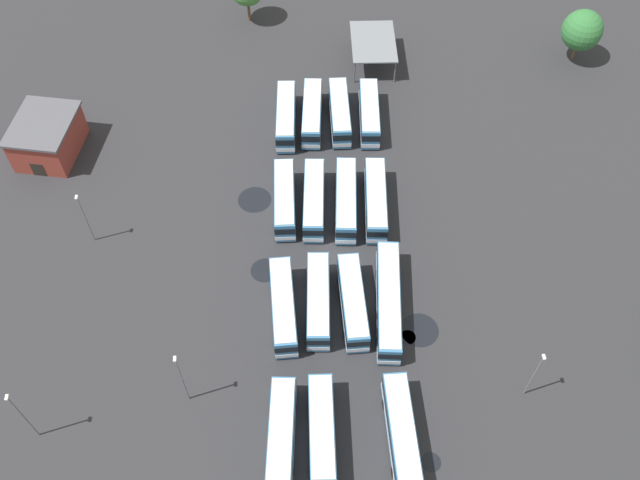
{
  "coord_description": "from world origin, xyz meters",
  "views": [
    {
      "loc": [
        -48.08,
        4.69,
        69.01
      ],
      "look_at": [
        1.51,
        1.43,
        1.55
      ],
      "focal_mm": 39.26,
      "sensor_mm": 36.0,
      "label": 1
    }
  ],
  "objects_px": {
    "bus_row0_slot3": "(282,434)",
    "bus_row2_slot3": "(285,199)",
    "bus_row3_slot2": "(312,113)",
    "lamp_post_near_entrance": "(22,415)",
    "bus_row2_slot0": "(376,200)",
    "bus_row0_slot0": "(401,432)",
    "bus_row0_slot2": "(322,431)",
    "tree_west_edge": "(582,30)",
    "bus_row1_slot0": "(388,301)",
    "bus_row1_slot1": "(353,302)",
    "lamp_post_mid_lot": "(534,374)",
    "bus_row1_slot3": "(283,306)",
    "maintenance_shelter": "(373,42)",
    "bus_row1_slot2": "(318,300)",
    "bus_row3_slot1": "(340,112)",
    "bus_row3_slot3": "(286,116)",
    "bus_row2_slot2": "(314,200)",
    "lamp_post_by_building": "(85,217)",
    "bus_row3_slot0": "(369,113)",
    "bus_row2_slot1": "(346,200)",
    "depot_building": "(47,137)",
    "lamp_post_far_corner": "(182,378)"
  },
  "relations": [
    {
      "from": "bus_row0_slot3",
      "to": "bus_row2_slot3",
      "type": "height_order",
      "value": "same"
    },
    {
      "from": "bus_row3_slot2",
      "to": "lamp_post_near_entrance",
      "type": "relative_size",
      "value": 1.2
    },
    {
      "from": "bus_row2_slot0",
      "to": "bus_row0_slot0",
      "type": "bearing_deg",
      "value": 178.4
    },
    {
      "from": "bus_row0_slot2",
      "to": "tree_west_edge",
      "type": "relative_size",
      "value": 1.36
    },
    {
      "from": "bus_row1_slot0",
      "to": "bus_row1_slot1",
      "type": "xyz_separation_m",
      "value": [
        0.21,
        3.99,
        -0.0
      ]
    },
    {
      "from": "lamp_post_mid_lot",
      "to": "bus_row2_slot3",
      "type": "bearing_deg",
      "value": 42.25
    },
    {
      "from": "bus_row1_slot3",
      "to": "maintenance_shelter",
      "type": "distance_m",
      "value": 45.69
    },
    {
      "from": "bus_row0_slot0",
      "to": "bus_row2_slot0",
      "type": "height_order",
      "value": "same"
    },
    {
      "from": "bus_row1_slot2",
      "to": "bus_row3_slot1",
      "type": "bearing_deg",
      "value": -9.25
    },
    {
      "from": "bus_row2_slot0",
      "to": "bus_row3_slot3",
      "type": "xyz_separation_m",
      "value": [
        15.65,
        10.61,
        -0.0
      ]
    },
    {
      "from": "bus_row1_slot1",
      "to": "tree_west_edge",
      "type": "relative_size",
      "value": 1.38
    },
    {
      "from": "bus_row1_slot3",
      "to": "lamp_post_mid_lot",
      "type": "distance_m",
      "value": 27.48
    },
    {
      "from": "bus_row2_slot2",
      "to": "bus_row3_slot2",
      "type": "height_order",
      "value": "same"
    },
    {
      "from": "bus_row3_slot2",
      "to": "lamp_post_mid_lot",
      "type": "relative_size",
      "value": 1.32
    },
    {
      "from": "lamp_post_by_building",
      "to": "bus_row1_slot3",
      "type": "bearing_deg",
      "value": -118.07
    },
    {
      "from": "bus_row3_slot0",
      "to": "bus_row2_slot2",
      "type": "bearing_deg",
      "value": 150.23
    },
    {
      "from": "bus_row0_slot2",
      "to": "bus_row2_slot1",
      "type": "height_order",
      "value": "same"
    },
    {
      "from": "bus_row1_slot3",
      "to": "bus_row2_slot0",
      "type": "bearing_deg",
      "value": -39.36
    },
    {
      "from": "bus_row2_slot1",
      "to": "depot_building",
      "type": "xyz_separation_m",
      "value": [
        12.76,
        38.63,
        0.78
      ]
    },
    {
      "from": "bus_row1_slot3",
      "to": "depot_building",
      "type": "distance_m",
      "value": 41.02
    },
    {
      "from": "bus_row3_slot1",
      "to": "bus_row2_slot1",
      "type": "bearing_deg",
      "value": 178.1
    },
    {
      "from": "lamp_post_mid_lot",
      "to": "bus_row0_slot0",
      "type": "bearing_deg",
      "value": 106.38
    },
    {
      "from": "bus_row0_slot0",
      "to": "bus_row3_slot0",
      "type": "xyz_separation_m",
      "value": [
        45.38,
        -1.71,
        -0.0
      ]
    },
    {
      "from": "bus_row1_slot0",
      "to": "bus_row3_slot3",
      "type": "bearing_deg",
      "value": 18.82
    },
    {
      "from": "bus_row0_slot3",
      "to": "bus_row1_slot2",
      "type": "xyz_separation_m",
      "value": [
        15.16,
        -4.62,
        0.0
      ]
    },
    {
      "from": "bus_row1_slot1",
      "to": "bus_row1_slot3",
      "type": "distance_m",
      "value": 7.8
    },
    {
      "from": "bus_row1_slot3",
      "to": "bus_row3_slot2",
      "type": "xyz_separation_m",
      "value": [
        30.65,
        -5.03,
        -0.0
      ]
    },
    {
      "from": "bus_row0_slot0",
      "to": "bus_row3_slot2",
      "type": "relative_size",
      "value": 1.03
    },
    {
      "from": "lamp_post_far_corner",
      "to": "lamp_post_near_entrance",
      "type": "height_order",
      "value": "lamp_post_near_entrance"
    },
    {
      "from": "bus_row0_slot0",
      "to": "bus_row1_slot2",
      "type": "height_order",
      "value": "same"
    },
    {
      "from": "bus_row2_slot1",
      "to": "bus_row0_slot0",
      "type": "bearing_deg",
      "value": -174.55
    },
    {
      "from": "bus_row3_slot2",
      "to": "lamp_post_far_corner",
      "type": "relative_size",
      "value": 1.21
    },
    {
      "from": "bus_row1_slot0",
      "to": "lamp_post_near_entrance",
      "type": "height_order",
      "value": "lamp_post_near_entrance"
    },
    {
      "from": "bus_row0_slot0",
      "to": "bus_row1_slot2",
      "type": "bearing_deg",
      "value": 24.72
    },
    {
      "from": "bus_row0_slot3",
      "to": "bus_row2_slot1",
      "type": "distance_m",
      "value": 30.85
    },
    {
      "from": "bus_row3_slot0",
      "to": "bus_row1_slot3",
      "type": "bearing_deg",
      "value": 156.83
    },
    {
      "from": "maintenance_shelter",
      "to": "lamp_post_near_entrance",
      "type": "bearing_deg",
      "value": 144.14
    },
    {
      "from": "lamp_post_by_building",
      "to": "bus_row0_slot3",
      "type": "bearing_deg",
      "value": -140.44
    },
    {
      "from": "bus_row0_slot2",
      "to": "bus_row3_slot2",
      "type": "distance_m",
      "value": 45.32
    },
    {
      "from": "bus_row0_slot3",
      "to": "bus_row2_slot0",
      "type": "relative_size",
      "value": 0.94
    },
    {
      "from": "bus_row2_slot1",
      "to": "depot_building",
      "type": "relative_size",
      "value": 1.09
    },
    {
      "from": "bus_row0_slot0",
      "to": "bus_row0_slot2",
      "type": "height_order",
      "value": "same"
    },
    {
      "from": "bus_row1_slot1",
      "to": "maintenance_shelter",
      "type": "bearing_deg",
      "value": -9.24
    },
    {
      "from": "bus_row0_slot2",
      "to": "bus_row1_slot0",
      "type": "height_order",
      "value": "same"
    },
    {
      "from": "bus_row3_slot0",
      "to": "tree_west_edge",
      "type": "distance_m",
      "value": 34.5
    },
    {
      "from": "bus_row2_slot0",
      "to": "lamp_post_far_corner",
      "type": "height_order",
      "value": "lamp_post_far_corner"
    },
    {
      "from": "bus_row0_slot3",
      "to": "bus_row0_slot2",
      "type": "bearing_deg",
      "value": -89.97
    },
    {
      "from": "bus_row0_slot3",
      "to": "tree_west_edge",
      "type": "xyz_separation_m",
      "value": [
        56.55,
        -45.84,
        3.33
      ]
    },
    {
      "from": "bus_row3_slot1",
      "to": "lamp_post_by_building",
      "type": "xyz_separation_m",
      "value": [
        -18.42,
        31.66,
        2.65
      ]
    },
    {
      "from": "bus_row1_slot2",
      "to": "lamp_post_near_entrance",
      "type": "distance_m",
      "value": 32.19
    }
  ]
}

